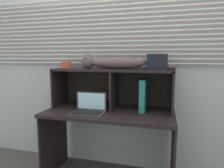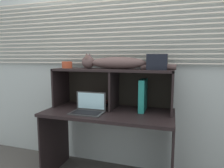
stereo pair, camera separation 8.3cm
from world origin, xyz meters
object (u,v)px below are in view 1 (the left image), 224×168
Objects in this scene: laptop at (89,109)px; small_basket at (66,65)px; storage_box at (157,62)px; book_stack at (95,104)px; cat at (114,63)px; binder_upright at (143,95)px.

small_basket reaches higher than laptop.
storage_box reaches higher than small_basket.
small_basket is (-0.33, -0.00, 0.42)m from book_stack.
book_stack is (-0.21, 0.00, -0.44)m from cat.
book_stack is (-0.02, 0.23, -0.01)m from laptop.
binder_upright is at bearing 24.46° from laptop.
laptop is 0.80m from storage_box.
small_basket is (-0.54, 0.00, -0.03)m from cat.
cat is 3.91× the size of book_stack.
small_basket reaches higher than book_stack.
book_stack is at bearing 179.80° from binder_upright.
binder_upright is at bearing 0.00° from small_basket.
laptop is at bearing -160.16° from storage_box.
storage_box is (0.97, 0.00, 0.04)m from small_basket.
book_stack is at bearing 179.50° from cat.
small_basket is at bearing 180.00° from storage_box.
cat reaches higher than storage_box.
binder_upright is 1.29× the size of book_stack.
storage_box reaches higher than binder_upright.
storage_box is at bearing -0.16° from book_stack.
book_stack is at bearing 94.15° from laptop.
binder_upright is at bearing 180.00° from storage_box.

